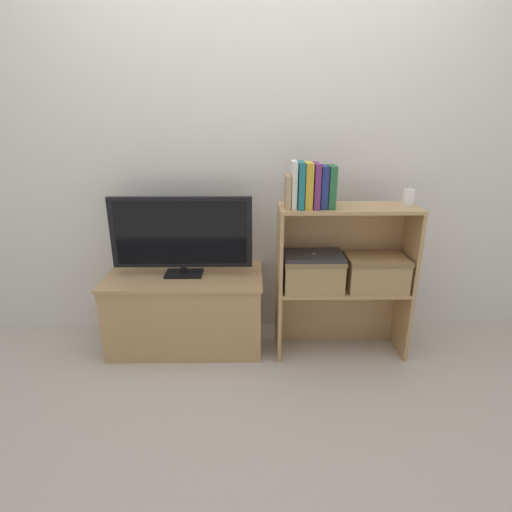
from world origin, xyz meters
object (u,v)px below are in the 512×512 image
object	(u,v)px
storage_basket_right	(376,271)
book_mustard	(308,185)
book_ivory	(294,185)
book_navy	(323,187)
book_plum	(316,186)
book_tan	(288,192)
tv_stand	(186,310)
baby_monitor	(409,198)
storage_basket_left	(313,271)
book_teal	(300,185)
book_forest	(331,187)
tv	(182,234)
laptop	(314,255)

from	to	relation	value
storage_basket_right	book_mustard	bearing A→B (deg)	-177.46
book_ivory	book_navy	distance (m)	0.16
book_plum	book_ivory	bearing A→B (deg)	180.00
book_tan	storage_basket_right	size ratio (longest dim) A/B	0.51
tv_stand	storage_basket_right	xyz separation A→B (m)	(1.13, -0.11, 0.30)
baby_monitor	storage_basket_right	world-z (taller)	baby_monitor
book_tan	book_navy	xyz separation A→B (m)	(0.19, 0.00, 0.02)
book_tan	book_navy	world-z (taller)	book_navy
book_ivory	baby_monitor	size ratio (longest dim) A/B	2.02
book_tan	baby_monitor	xyz separation A→B (m)	(0.67, 0.03, -0.04)
storage_basket_right	storage_basket_left	bearing A→B (deg)	180.00
book_teal	book_forest	bearing A→B (deg)	0.00
baby_monitor	book_navy	bearing A→B (deg)	-175.97
book_tan	book_ivory	xyz separation A→B (m)	(0.03, 0.00, 0.04)
book_tan	book_plum	bearing A→B (deg)	0.00
storage_basket_left	baby_monitor	bearing A→B (deg)	1.70
book_ivory	book_navy	xyz separation A→B (m)	(0.16, 0.00, -0.01)
tv	book_mustard	world-z (taller)	book_mustard
book_plum	book_navy	size ratio (longest dim) A/B	1.06
book_forest	baby_monitor	world-z (taller)	book_forest
book_plum	book_teal	bearing A→B (deg)	180.00
book_plum	laptop	world-z (taller)	book_plum
book_forest	book_navy	bearing A→B (deg)	180.00
book_teal	baby_monitor	size ratio (longest dim) A/B	1.99
book_teal	tv	bearing A→B (deg)	169.60
baby_monitor	book_plum	bearing A→B (deg)	-176.29
tv	book_ivory	size ratio (longest dim) A/B	3.33
tv_stand	book_mustard	bearing A→B (deg)	-9.95
book_plum	laptop	bearing A→B (deg)	61.83
storage_basket_right	tv_stand	bearing A→B (deg)	174.62
storage_basket_left	laptop	xyz separation A→B (m)	(0.00, 0.00, 0.10)
book_teal	laptop	xyz separation A→B (m)	(0.09, 0.02, -0.40)
tv_stand	baby_monitor	xyz separation A→B (m)	(1.27, -0.09, 0.72)
tv	storage_basket_left	distance (m)	0.79
storage_basket_left	storage_basket_right	bearing A→B (deg)	0.00
book_mustard	book_ivory	bearing A→B (deg)	180.00
tv	laptop	size ratio (longest dim) A/B	2.46
book_navy	storage_basket_left	world-z (taller)	book_navy
book_teal	book_mustard	bearing A→B (deg)	0.00
book_teal	laptop	world-z (taller)	book_teal
book_navy	book_mustard	bearing A→B (deg)	180.00
storage_basket_right	baby_monitor	bearing A→B (deg)	6.02
book_tan	book_ivory	distance (m)	0.05
tv_stand	tv	size ratio (longest dim) A/B	1.14
book_tan	storage_basket_right	world-z (taller)	book_tan
book_mustard	storage_basket_right	distance (m)	0.65
book_ivory	baby_monitor	world-z (taller)	book_ivory
book_teal	tv_stand	bearing A→B (deg)	169.47
book_forest	storage_basket_right	distance (m)	0.57
tv_stand	book_navy	size ratio (longest dim) A/B	4.20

